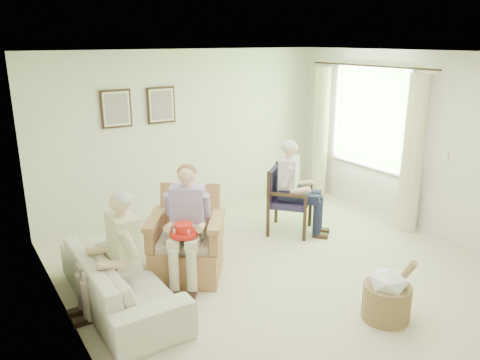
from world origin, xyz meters
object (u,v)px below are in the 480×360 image
(wicker_armchair, at_px, (186,249))
(sofa, at_px, (121,278))
(wood_armchair, at_px, (287,196))
(person_sofa, at_px, (121,246))
(hatbox, at_px, (387,294))
(person_wicker, at_px, (190,216))
(red_hat, at_px, (184,231))
(person_dark, at_px, (294,181))

(wicker_armchair, distance_m, sofa, 0.90)
(wood_armchair, relative_size, sofa, 0.47)
(person_sofa, height_order, hatbox, person_sofa)
(wicker_armchair, relative_size, person_wicker, 0.78)
(sofa, xyz_separation_m, red_hat, (0.72, -0.08, 0.41))
(wicker_armchair, distance_m, red_hat, 0.50)
(sofa, height_order, hatbox, hatbox)
(sofa, relative_size, person_dark, 1.50)
(wicker_armchair, height_order, person_sofa, person_sofa)
(wood_armchair, bearing_deg, hatbox, -144.83)
(wicker_armchair, xyz_separation_m, person_sofa, (-0.88, -0.32, 0.38))
(sofa, xyz_separation_m, person_sofa, (-0.00, -0.11, 0.42))
(person_wicker, height_order, person_dark, person_wicker)
(hatbox, bearing_deg, person_dark, 75.36)
(person_wicker, relative_size, red_hat, 4.45)
(sofa, bearing_deg, person_wicker, -85.00)
(person_wicker, bearing_deg, wood_armchair, 53.63)
(person_sofa, xyz_separation_m, hatbox, (2.17, -1.63, -0.44))
(person_wicker, relative_size, hatbox, 1.92)
(sofa, distance_m, person_wicker, 1.01)
(wood_armchair, xyz_separation_m, hatbox, (-0.59, -2.40, -0.25))
(wood_armchair, height_order, person_dark, person_dark)
(wicker_armchair, bearing_deg, person_sofa, -123.41)
(person_sofa, bearing_deg, person_wicker, 101.90)
(red_hat, bearing_deg, person_wicker, 45.11)
(red_hat, distance_m, hatbox, 2.24)
(sofa, height_order, red_hat, red_hat)
(person_sofa, bearing_deg, sofa, -179.96)
(red_hat, bearing_deg, hatbox, -48.81)
(hatbox, bearing_deg, person_sofa, 143.15)
(wood_armchair, xyz_separation_m, person_wicker, (-1.88, -0.59, 0.28))
(person_sofa, height_order, red_hat, person_sofa)
(sofa, relative_size, red_hat, 6.65)
(person_wicker, relative_size, person_dark, 1.00)
(wood_armchair, relative_size, person_dark, 0.70)
(wicker_armchair, xyz_separation_m, wood_armchair, (1.88, 0.45, 0.19))
(person_dark, relative_size, person_sofa, 1.08)
(person_wicker, height_order, red_hat, person_wicker)
(wood_armchair, xyz_separation_m, sofa, (-2.76, -0.66, -0.22))
(person_sofa, xyz_separation_m, red_hat, (0.72, 0.03, -0.01))
(person_sofa, bearing_deg, wood_armchair, 105.67)
(wood_armchair, distance_m, sofa, 2.84)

